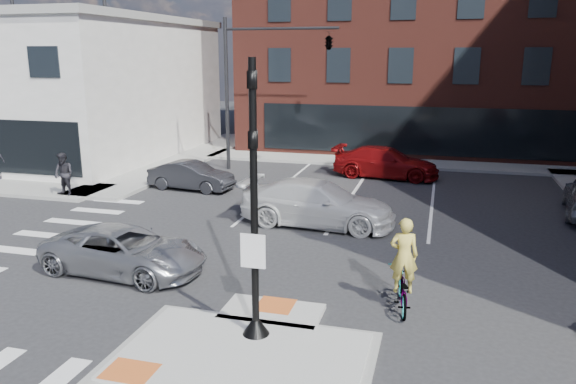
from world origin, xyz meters
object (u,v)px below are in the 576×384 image
(white_pickup, at_px, (318,203))
(bg_car_red, at_px, (386,162))
(silver_suv, at_px, (124,250))
(bg_car_dark, at_px, (191,176))
(cyclist, at_px, (403,279))
(pedestrian_a, at_px, (64,174))

(white_pickup, distance_m, bg_car_red, 9.11)
(silver_suv, distance_m, bg_car_red, 16.11)
(bg_car_red, bearing_deg, bg_car_dark, 126.55)
(bg_car_red, bearing_deg, cyclist, -167.21)
(white_pickup, xyz_separation_m, bg_car_dark, (-6.87, 3.89, -0.17))
(bg_car_dark, relative_size, cyclist, 1.70)
(bg_car_dark, height_order, pedestrian_a, pedestrian_a)
(bg_car_red, xyz_separation_m, cyclist, (1.96, -15.28, 0.02))
(cyclist, relative_size, pedestrian_a, 1.25)
(white_pickup, bearing_deg, cyclist, -147.80)
(silver_suv, relative_size, bg_car_red, 0.90)
(bg_car_red, relative_size, cyclist, 2.27)
(white_pickup, bearing_deg, pedestrian_a, 88.59)
(silver_suv, relative_size, pedestrian_a, 2.57)
(bg_car_red, xyz_separation_m, pedestrian_a, (-13.04, -8.08, 0.31))
(silver_suv, bearing_deg, pedestrian_a, 50.66)
(silver_suv, height_order, bg_car_red, bg_car_red)
(silver_suv, bearing_deg, bg_car_red, -16.79)
(silver_suv, xyz_separation_m, bg_car_red, (5.93, 14.98, 0.11))
(white_pickup, xyz_separation_m, pedestrian_a, (-11.47, 0.89, 0.26))
(bg_car_dark, distance_m, pedestrian_a, 5.52)
(white_pickup, distance_m, pedestrian_a, 11.51)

